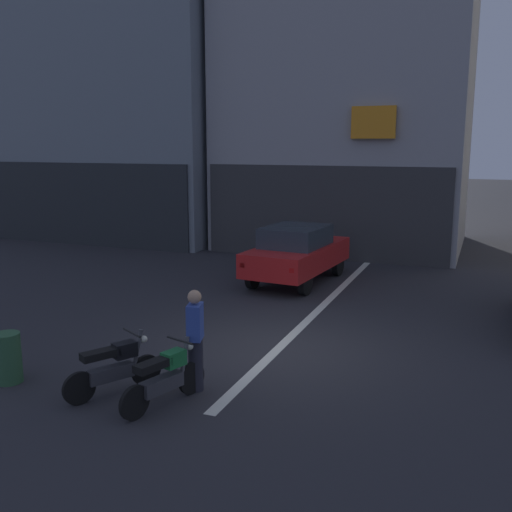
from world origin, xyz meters
TOP-DOWN VIEW (x-y plane):
  - ground_plane at (0.00, 0.00)m, footprint 120.00×120.00m
  - lane_centre_line at (0.00, 6.00)m, footprint 0.20×18.00m
  - car_red_crossing_near at (-1.36, 5.47)m, footprint 2.13×4.24m
  - car_white_down_street at (1.37, 12.58)m, footprint 2.21×4.27m
  - motorcycle_black_row_leftmost at (-1.72, -2.89)m, footprint 0.87×1.49m
  - motorcycle_green_row_left_mid at (-0.76, -2.95)m, footprint 0.65×1.61m
  - person_by_motorcycles at (-0.59, -2.27)m, footprint 0.31×0.41m
  - trash_bin at (-3.65, -3.14)m, footprint 0.44×0.44m

SIDE VIEW (x-z plane):
  - ground_plane at x=0.00m, z-range 0.00..0.00m
  - lane_centre_line at x=0.00m, z-range 0.00..0.01m
  - trash_bin at x=-3.65m, z-range 0.00..0.85m
  - motorcycle_black_row_leftmost at x=-1.72m, z-range -0.03..0.95m
  - motorcycle_green_row_left_mid at x=-0.76m, z-range -0.03..0.95m
  - person_by_motorcycles at x=-0.59m, z-range 0.02..1.69m
  - car_red_crossing_near at x=-1.36m, z-range 0.07..1.71m
  - car_white_down_street at x=1.37m, z-range 0.07..1.71m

